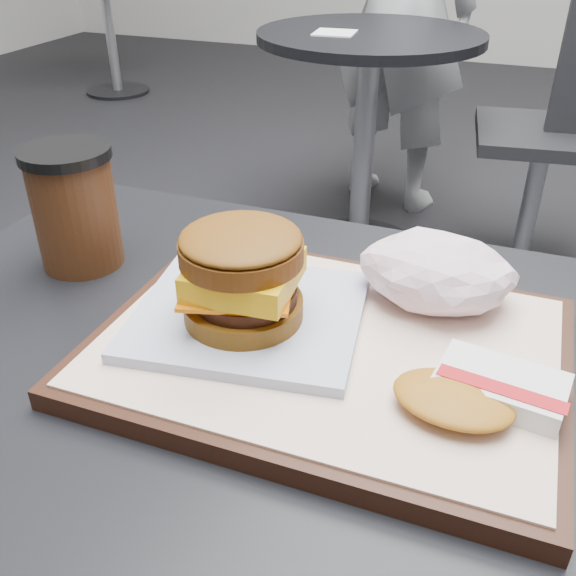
{
  "coord_description": "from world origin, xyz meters",
  "views": [
    {
      "loc": [
        0.15,
        -0.37,
        1.1
      ],
      "look_at": [
        -0.01,
        0.03,
        0.83
      ],
      "focal_mm": 40.0,
      "sensor_mm": 36.0,
      "label": 1
    }
  ],
  "objects_px": {
    "coffee_cup": "(74,206)",
    "hash_brown": "(480,392)",
    "patron": "(403,0)",
    "customer_table": "(280,529)",
    "neighbor_table": "(367,97)",
    "serving_tray": "(328,349)",
    "crumpled_wrapper": "(437,272)",
    "neighbor_chair": "(572,121)",
    "breakfast_sandwich": "(244,285)"
  },
  "relations": [
    {
      "from": "coffee_cup",
      "to": "neighbor_chair",
      "type": "bearing_deg",
      "value": 71.95
    },
    {
      "from": "serving_tray",
      "to": "hash_brown",
      "type": "distance_m",
      "value": 0.13
    },
    {
      "from": "breakfast_sandwich",
      "to": "hash_brown",
      "type": "relative_size",
      "value": 1.71
    },
    {
      "from": "serving_tray",
      "to": "patron",
      "type": "bearing_deg",
      "value": 100.48
    },
    {
      "from": "hash_brown",
      "to": "crumpled_wrapper",
      "type": "bearing_deg",
      "value": 113.04
    },
    {
      "from": "customer_table",
      "to": "hash_brown",
      "type": "distance_m",
      "value": 0.26
    },
    {
      "from": "serving_tray",
      "to": "breakfast_sandwich",
      "type": "height_order",
      "value": "breakfast_sandwich"
    },
    {
      "from": "neighbor_table",
      "to": "hash_brown",
      "type": "bearing_deg",
      "value": -73.01
    },
    {
      "from": "customer_table",
      "to": "serving_tray",
      "type": "height_order",
      "value": "serving_tray"
    },
    {
      "from": "breakfast_sandwich",
      "to": "patron",
      "type": "height_order",
      "value": "patron"
    },
    {
      "from": "customer_table",
      "to": "crumpled_wrapper",
      "type": "bearing_deg",
      "value": 52.5
    },
    {
      "from": "customer_table",
      "to": "serving_tray",
      "type": "distance_m",
      "value": 0.2
    },
    {
      "from": "neighbor_table",
      "to": "coffee_cup",
      "type": "bearing_deg",
      "value": -86.79
    },
    {
      "from": "coffee_cup",
      "to": "neighbor_chair",
      "type": "xyz_separation_m",
      "value": [
        0.54,
        1.65,
        -0.32
      ]
    },
    {
      "from": "serving_tray",
      "to": "breakfast_sandwich",
      "type": "relative_size",
      "value": 1.79
    },
    {
      "from": "neighbor_chair",
      "to": "serving_tray",
      "type": "bearing_deg",
      "value": -98.15
    },
    {
      "from": "breakfast_sandwich",
      "to": "patron",
      "type": "xyz_separation_m",
      "value": [
        -0.32,
        2.13,
        -0.06
      ]
    },
    {
      "from": "breakfast_sandwich",
      "to": "crumpled_wrapper",
      "type": "relative_size",
      "value": 1.58
    },
    {
      "from": "neighbor_table",
      "to": "patron",
      "type": "xyz_separation_m",
      "value": [
        -0.01,
        0.51,
        0.22
      ]
    },
    {
      "from": "patron",
      "to": "hash_brown",
      "type": "bearing_deg",
      "value": 121.88
    },
    {
      "from": "breakfast_sandwich",
      "to": "neighbor_chair",
      "type": "height_order",
      "value": "breakfast_sandwich"
    },
    {
      "from": "breakfast_sandwich",
      "to": "customer_table",
      "type": "bearing_deg",
      "value": -38.19
    },
    {
      "from": "breakfast_sandwich",
      "to": "crumpled_wrapper",
      "type": "height_order",
      "value": "breakfast_sandwich"
    },
    {
      "from": "serving_tray",
      "to": "hash_brown",
      "type": "xyz_separation_m",
      "value": [
        0.12,
        -0.04,
        0.02
      ]
    },
    {
      "from": "customer_table",
      "to": "serving_tray",
      "type": "xyz_separation_m",
      "value": [
        0.03,
        0.04,
        0.2
      ]
    },
    {
      "from": "hash_brown",
      "to": "neighbor_table",
      "type": "xyz_separation_m",
      "value": [
        -0.5,
        1.65,
        -0.25
      ]
    },
    {
      "from": "hash_brown",
      "to": "neighbor_table",
      "type": "bearing_deg",
      "value": 106.99
    },
    {
      "from": "breakfast_sandwich",
      "to": "coffee_cup",
      "type": "height_order",
      "value": "coffee_cup"
    },
    {
      "from": "serving_tray",
      "to": "customer_table",
      "type": "bearing_deg",
      "value": -126.71
    },
    {
      "from": "crumpled_wrapper",
      "to": "hash_brown",
      "type": "bearing_deg",
      "value": -66.96
    },
    {
      "from": "customer_table",
      "to": "neighbor_table",
      "type": "relative_size",
      "value": 1.07
    },
    {
      "from": "customer_table",
      "to": "coffee_cup",
      "type": "xyz_separation_m",
      "value": [
        -0.26,
        0.11,
        0.25
      ]
    },
    {
      "from": "breakfast_sandwich",
      "to": "neighbor_table",
      "type": "xyz_separation_m",
      "value": [
        -0.31,
        1.62,
        -0.28
      ]
    },
    {
      "from": "crumpled_wrapper",
      "to": "coffee_cup",
      "type": "relative_size",
      "value": 1.07
    },
    {
      "from": "hash_brown",
      "to": "crumpled_wrapper",
      "type": "relative_size",
      "value": 0.93
    },
    {
      "from": "customer_table",
      "to": "neighbor_table",
      "type": "bearing_deg",
      "value": 101.98
    },
    {
      "from": "hash_brown",
      "to": "patron",
      "type": "height_order",
      "value": "patron"
    },
    {
      "from": "hash_brown",
      "to": "breakfast_sandwich",
      "type": "bearing_deg",
      "value": 170.95
    },
    {
      "from": "customer_table",
      "to": "patron",
      "type": "xyz_separation_m",
      "value": [
        -0.36,
        2.16,
        0.19
      ]
    },
    {
      "from": "coffee_cup",
      "to": "neighbor_table",
      "type": "distance_m",
      "value": 1.57
    },
    {
      "from": "serving_tray",
      "to": "neighbor_table",
      "type": "xyz_separation_m",
      "value": [
        -0.38,
        1.61,
        -0.23
      ]
    },
    {
      "from": "crumpled_wrapper",
      "to": "neighbor_chair",
      "type": "height_order",
      "value": "neighbor_chair"
    },
    {
      "from": "coffee_cup",
      "to": "patron",
      "type": "distance_m",
      "value": 2.06
    },
    {
      "from": "hash_brown",
      "to": "neighbor_table",
      "type": "distance_m",
      "value": 1.74
    },
    {
      "from": "breakfast_sandwich",
      "to": "patron",
      "type": "bearing_deg",
      "value": 98.57
    },
    {
      "from": "serving_tray",
      "to": "patron",
      "type": "distance_m",
      "value": 2.16
    },
    {
      "from": "coffee_cup",
      "to": "customer_table",
      "type": "bearing_deg",
      "value": -21.82
    },
    {
      "from": "crumpled_wrapper",
      "to": "coffee_cup",
      "type": "distance_m",
      "value": 0.36
    },
    {
      "from": "coffee_cup",
      "to": "hash_brown",
      "type": "bearing_deg",
      "value": -13.82
    },
    {
      "from": "serving_tray",
      "to": "neighbor_table",
      "type": "relative_size",
      "value": 0.51
    }
  ]
}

